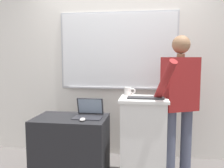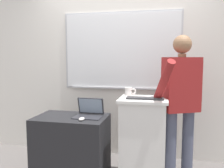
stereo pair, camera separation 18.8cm
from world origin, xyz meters
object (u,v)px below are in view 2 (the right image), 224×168
object	(u,v)px
coffee_mug	(129,91)
computer_mouse_by_laptop	(82,119)
wireless_keyboard	(145,98)
side_desk	(72,147)
lectern_podium	(143,140)
person_presenter	(181,98)
laptop	(89,111)

from	to	relation	value
coffee_mug	computer_mouse_by_laptop	bearing A→B (deg)	-142.39
wireless_keyboard	computer_mouse_by_laptop	bearing A→B (deg)	-168.19
side_desk	lectern_podium	bearing A→B (deg)	4.03
lectern_podium	side_desk	xyz separation A→B (m)	(-0.85, -0.06, -0.12)
coffee_mug	person_presenter	bearing A→B (deg)	-3.28
wireless_keyboard	coffee_mug	world-z (taller)	coffee_mug
laptop	wireless_keyboard	bearing A→B (deg)	-5.63
lectern_podium	wireless_keyboard	xyz separation A→B (m)	(0.02, -0.06, 0.50)
wireless_keyboard	computer_mouse_by_laptop	world-z (taller)	wireless_keyboard
person_presenter	computer_mouse_by_laptop	size ratio (longest dim) A/B	16.83
wireless_keyboard	computer_mouse_by_laptop	xyz separation A→B (m)	(-0.68, -0.14, -0.23)
laptop	person_presenter	bearing A→B (deg)	6.63
computer_mouse_by_laptop	coffee_mug	bearing A→B (deg)	37.61
lectern_podium	laptop	xyz separation A→B (m)	(-0.64, 0.01, 0.31)
lectern_podium	person_presenter	distance (m)	0.64
wireless_keyboard	coffee_mug	distance (m)	0.31
side_desk	laptop	distance (m)	0.49
wireless_keyboard	coffee_mug	bearing A→B (deg)	133.58
lectern_podium	person_presenter	xyz separation A→B (m)	(0.41, 0.13, 0.48)
person_presenter	coffee_mug	size ratio (longest dim) A/B	12.28
wireless_keyboard	computer_mouse_by_laptop	distance (m)	0.74
person_presenter	laptop	bearing A→B (deg)	161.63
lectern_podium	coffee_mug	distance (m)	0.59
side_desk	computer_mouse_by_laptop	xyz separation A→B (m)	(0.18, -0.14, 0.39)
person_presenter	wireless_keyboard	world-z (taller)	person_presenter
person_presenter	wireless_keyboard	distance (m)	0.43
lectern_podium	coffee_mug	world-z (taller)	coffee_mug
person_presenter	laptop	distance (m)	1.07
lectern_podium	side_desk	distance (m)	0.86
person_presenter	laptop	size ratio (longest dim) A/B	5.22
wireless_keyboard	coffee_mug	size ratio (longest dim) A/B	2.95
lectern_podium	coffee_mug	size ratio (longest dim) A/B	7.13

